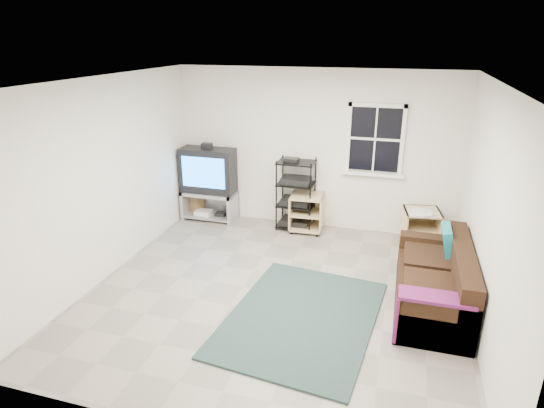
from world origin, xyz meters
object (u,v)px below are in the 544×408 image
(side_table_left, at_px, (307,211))
(av_rack, at_px, (296,199))
(tv_unit, at_px, (209,178))
(sofa, at_px, (436,284))
(side_table_right, at_px, (420,225))

(side_table_left, bearing_deg, av_rack, 179.23)
(tv_unit, height_order, sofa, tv_unit)
(tv_unit, height_order, side_table_right, tv_unit)
(tv_unit, height_order, av_rack, tv_unit)
(av_rack, relative_size, side_table_left, 1.93)
(tv_unit, relative_size, side_table_left, 2.20)
(av_rack, distance_m, sofa, 2.83)
(av_rack, relative_size, sofa, 0.65)
(side_table_right, bearing_deg, side_table_left, 176.40)
(av_rack, bearing_deg, tv_unit, -179.36)
(av_rack, xyz_separation_m, side_table_left, (0.20, -0.00, -0.19))
(tv_unit, xyz_separation_m, side_table_right, (3.53, -0.10, -0.41))
(side_table_left, bearing_deg, side_table_right, -3.60)
(tv_unit, distance_m, side_table_right, 3.56)
(sofa, bearing_deg, tv_unit, 153.85)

